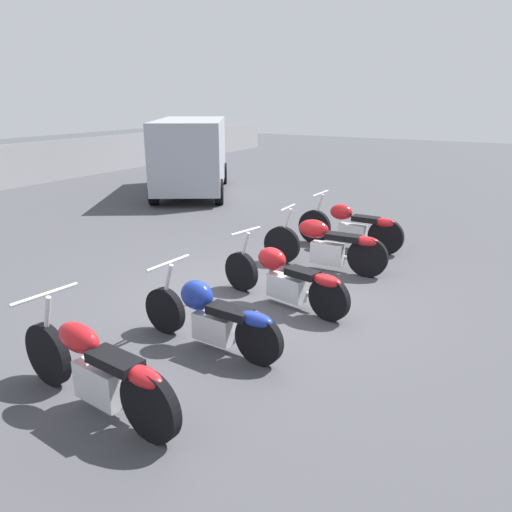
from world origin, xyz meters
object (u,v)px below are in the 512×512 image
motorcycle_slot_2 (285,278)px  motorcycle_slot_4 (351,227)px  motorcycle_slot_0 (97,370)px  motorcycle_slot_1 (211,316)px  parked_van (191,153)px  motorcycle_slot_3 (326,245)px  traffic_cone_near (387,228)px

motorcycle_slot_2 → motorcycle_slot_4: size_ratio=1.02×
motorcycle_slot_0 → motorcycle_slot_2: bearing=-0.5°
motorcycle_slot_1 → parked_van: parked_van is taller
motorcycle_slot_0 → motorcycle_slot_3: 4.81m
motorcycle_slot_3 → parked_van: (4.63, 6.28, 0.77)m
motorcycle_slot_1 → motorcycle_slot_3: size_ratio=0.90×
motorcycle_slot_0 → motorcycle_slot_3: size_ratio=0.98×
motorcycle_slot_3 → parked_van: 7.84m
motorcycle_slot_3 → motorcycle_slot_1: bearing=176.3°
motorcycle_slot_0 → motorcycle_slot_4: 6.22m
traffic_cone_near → parked_van: bearing=72.5°
motorcycle_slot_3 → motorcycle_slot_0: bearing=174.3°
motorcycle_slot_2 → motorcycle_slot_3: bearing=14.9°
motorcycle_slot_3 → traffic_cone_near: 2.57m
motorcycle_slot_1 → traffic_cone_near: (5.79, -0.41, -0.20)m
motorcycle_slot_1 → motorcycle_slot_4: size_ratio=0.93×
motorcycle_slot_0 → motorcycle_slot_1: (1.55, -0.20, -0.02)m
parked_van → traffic_cone_near: bearing=-49.2°
motorcycle_slot_1 → motorcycle_slot_2: size_ratio=0.92×
motorcycle_slot_3 → traffic_cone_near: bearing=-9.9°
motorcycle_slot_1 → motorcycle_slot_0: bearing=176.5°
motorcycle_slot_2 → parked_van: size_ratio=0.44×
parked_van → traffic_cone_near: 7.01m
motorcycle_slot_0 → motorcycle_slot_2: 3.13m
motorcycle_slot_2 → motorcycle_slot_3: 1.69m
parked_van → motorcycle_slot_3: bearing=-68.0°
motorcycle_slot_0 → motorcycle_slot_1: size_ratio=1.09×
motorcycle_slot_0 → parked_van: (9.43, 6.00, 0.78)m
motorcycle_slot_2 → parked_van: (6.32, 6.37, 0.80)m
parked_van → motorcycle_slot_1: bearing=-83.4°
motorcycle_slot_1 → motorcycle_slot_3: motorcycle_slot_3 is taller
motorcycle_slot_0 → motorcycle_slot_2: (3.11, -0.36, -0.02)m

